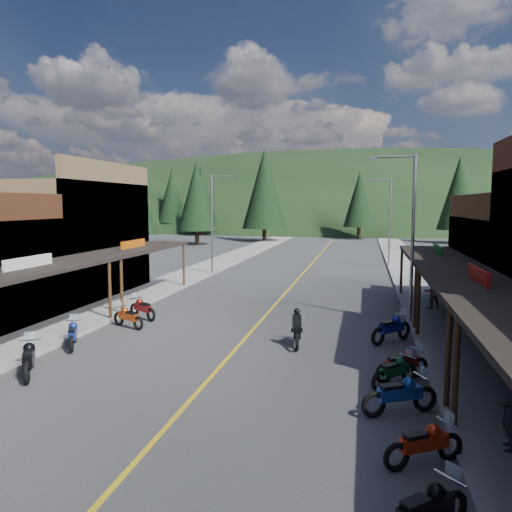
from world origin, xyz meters
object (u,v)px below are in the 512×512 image
Objects in this scene: bike_west_8 at (73,333)px; pine_8 at (138,202)px; shop_west_3 at (58,239)px; pine_0 at (98,199)px; pine_4 at (459,193)px; bike_east_7 at (395,370)px; pine_7 at (172,196)px; pedestrian_east_b at (432,292)px; bike_east_5 at (424,442)px; bike_west_7 at (29,357)px; bike_west_10 at (142,307)px; streetlight_1 at (213,220)px; streetlight_3 at (388,218)px; rider_on_bike at (297,330)px; bike_east_9 at (391,327)px; streetlight_2 at (410,231)px; bike_east_6 at (400,393)px; pine_10 at (197,196)px; pine_3 at (359,199)px; pine_1 at (201,195)px; pedestrian_east_a at (511,410)px; bike_west_9 at (128,316)px; bike_east_4 at (426,508)px; bike_east_8 at (402,363)px; pine_2 at (264,189)px.

pine_8 is at bearing 84.10° from bike_west_8.
shop_west_3 is 1.09× the size of pine_8.
pine_0 is 0.88× the size of pine_4.
bike_west_8 is 12.43m from bike_east_7.
pine_7 is 6.96× the size of pedestrian_east_b.
bike_west_7 is at bearing -135.79° from bike_east_5.
bike_west_10 is 16.81m from bike_east_5.
streetlight_1 is at bearing 36.77° from bike_west_10.
pine_8 reaches higher than bike_west_10.
pine_8 is (-28.95, 10.00, 1.52)m from streetlight_3.
bike_west_10 is at bearing -64.39° from pine_8.
rider_on_bike is (-4.63, -26.72, -3.82)m from streetlight_3.
bike_east_9 is at bearing -18.77° from shop_west_3.
streetlight_2 is 4.99m from pedestrian_east_b.
rider_on_bike reaches higher than bike_east_9.
bike_east_6 is 1.02× the size of rider_on_bike.
bike_west_7 is (12.05, -52.18, -6.13)m from pine_10.
pine_8 is at bearing 105.97° from shop_west_3.
streetlight_3 is 0.73× the size of pine_3.
pine_0 is 5.25× the size of bike_west_8.
pine_1 is at bearing 127.73° from streetlight_3.
pedestrian_east_a reaches higher than bike_west_8.
bike_west_7 is 1.09× the size of bike_west_8.
bike_west_8 is at bearing -99.11° from pine_3.
bike_west_10 is at bearing -165.04° from bike_east_5.
bike_west_9 is 0.91× the size of bike_east_6.
bike_east_5 is at bearing 131.95° from bike_east_4.
shop_west_3 is at bearing 90.46° from bike_west_10.
bike_west_7 is at bearing -71.57° from pine_7.
pine_4 is 5.40× the size of bike_east_9.
bike_east_7 is 0.94× the size of bike_east_8.
pine_4 is (24.95, 38.00, 2.78)m from streetlight_1.
pine_0 is 69.79m from bike_west_8.
pine_3 is at bearing 71.99° from shop_west_3.
shop_west_3 is at bearing 75.58° from bike_west_9.
bike_east_6 is at bearing -100.90° from pine_4.
streetlight_2 reaches higher than bike_east_7.
streetlight_2 is at bearing 147.42° from bike_east_6.
bike_east_9 reaches higher than bike_west_8.
streetlight_2 is at bearing 117.02° from bike_east_9.
bike_west_7 reaches higher than bike_east_8.
pine_2 is 1.27× the size of pine_3.
pine_0 is at bearing -153.43° from pine_1.
rider_on_bike is (-3.74, -1.27, -0.02)m from bike_east_9.
rider_on_bike reaches higher than bike_east_5.
bike_east_6 is at bearing -67.64° from pine_1.
pine_0 is 83.92m from bike_east_4.
pine_10 reaches higher than bike_west_9.
pine_7 is (-38.95, 68.00, 2.78)m from streetlight_2.
streetlight_2 reaches higher than bike_east_5.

